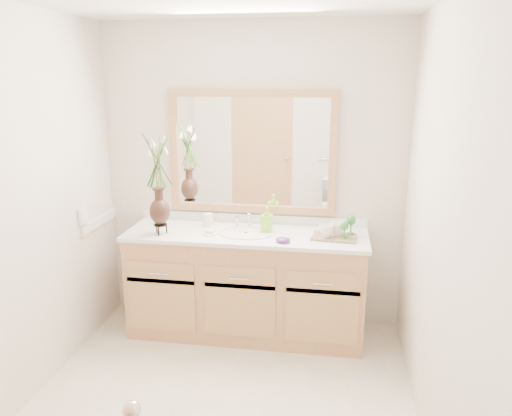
% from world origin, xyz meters
% --- Properties ---
extents(floor, '(2.60, 2.60, 0.00)m').
position_xyz_m(floor, '(0.00, 0.00, 0.00)').
color(floor, beige).
rests_on(floor, ground).
extents(wall_back, '(2.40, 0.02, 2.40)m').
position_xyz_m(wall_back, '(0.00, 1.30, 1.20)').
color(wall_back, silver).
rests_on(wall_back, floor).
extents(wall_front, '(2.40, 0.02, 2.40)m').
position_xyz_m(wall_front, '(0.00, -1.30, 1.20)').
color(wall_front, silver).
rests_on(wall_front, floor).
extents(wall_left, '(0.02, 2.60, 2.40)m').
position_xyz_m(wall_left, '(-1.20, 0.00, 1.20)').
color(wall_left, silver).
rests_on(wall_left, floor).
extents(wall_right, '(0.02, 2.60, 2.40)m').
position_xyz_m(wall_right, '(1.20, 0.00, 1.20)').
color(wall_right, silver).
rests_on(wall_right, floor).
extents(vanity, '(1.80, 0.55, 0.80)m').
position_xyz_m(vanity, '(0.00, 1.01, 0.40)').
color(vanity, tan).
rests_on(vanity, floor).
extents(counter, '(1.84, 0.57, 0.03)m').
position_xyz_m(counter, '(0.00, 1.01, 0.82)').
color(counter, white).
rests_on(counter, vanity).
extents(sink, '(0.38, 0.34, 0.23)m').
position_xyz_m(sink, '(0.00, 1.00, 0.78)').
color(sink, white).
rests_on(sink, counter).
extents(mirror, '(1.32, 0.04, 0.97)m').
position_xyz_m(mirror, '(0.00, 1.28, 1.41)').
color(mirror, white).
rests_on(mirror, wall_back).
extents(switch_plate, '(0.02, 0.12, 0.12)m').
position_xyz_m(switch_plate, '(-1.19, 0.76, 0.98)').
color(switch_plate, white).
rests_on(switch_plate, wall_left).
extents(door, '(0.80, 0.03, 2.00)m').
position_xyz_m(door, '(-0.30, -1.29, 1.00)').
color(door, tan).
rests_on(door, floor).
extents(flower_vase, '(0.18, 0.18, 0.74)m').
position_xyz_m(flower_vase, '(-0.63, 0.89, 1.33)').
color(flower_vase, black).
rests_on(flower_vase, counter).
extents(tumbler, '(0.08, 0.08, 0.10)m').
position_xyz_m(tumbler, '(-0.33, 1.14, 0.88)').
color(tumbler, white).
rests_on(tumbler, counter).
extents(soap_dish, '(0.11, 0.11, 0.04)m').
position_xyz_m(soap_dish, '(-0.26, 0.92, 0.84)').
color(soap_dish, white).
rests_on(soap_dish, counter).
extents(soap_bottle, '(0.08, 0.08, 0.17)m').
position_xyz_m(soap_bottle, '(0.15, 1.08, 0.92)').
color(soap_bottle, '#8DE836').
rests_on(soap_bottle, counter).
extents(purple_dish, '(0.13, 0.12, 0.04)m').
position_xyz_m(purple_dish, '(0.30, 0.83, 0.85)').
color(purple_dish, '#562879').
rests_on(purple_dish, counter).
extents(tray, '(0.34, 0.24, 0.02)m').
position_xyz_m(tray, '(0.66, 0.99, 0.84)').
color(tray, brown).
rests_on(tray, counter).
extents(mug_left, '(0.11, 0.11, 0.10)m').
position_xyz_m(mug_left, '(0.60, 0.95, 0.89)').
color(mug_left, white).
rests_on(mug_left, tray).
extents(mug_right, '(0.14, 0.14, 0.11)m').
position_xyz_m(mug_right, '(0.68, 1.01, 0.90)').
color(mug_right, white).
rests_on(mug_right, tray).
extents(goblet_front, '(0.06, 0.06, 0.13)m').
position_xyz_m(goblet_front, '(0.73, 0.95, 0.93)').
color(goblet_front, '#297D2C').
rests_on(goblet_front, tray).
extents(goblet_back, '(0.07, 0.07, 0.15)m').
position_xyz_m(goblet_back, '(0.78, 1.06, 0.94)').
color(goblet_back, '#297D2C').
rests_on(goblet_back, tray).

